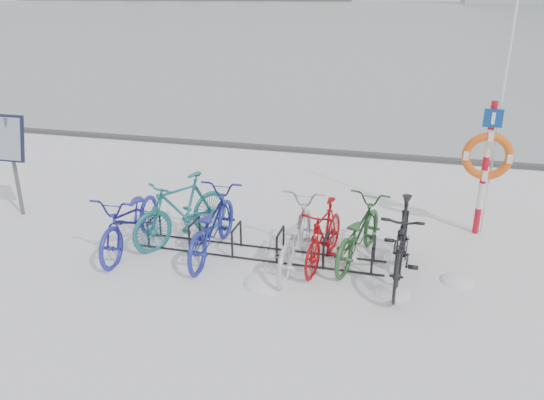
% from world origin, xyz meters
% --- Properties ---
extents(ground, '(900.00, 900.00, 0.00)m').
position_xyz_m(ground, '(0.00, 0.00, 0.00)').
color(ground, white).
rests_on(ground, ground).
extents(ice_sheet, '(400.00, 298.00, 0.02)m').
position_xyz_m(ice_sheet, '(0.00, 155.00, 0.01)').
color(ice_sheet, '#A1AEB6').
rests_on(ice_sheet, ground).
extents(quay_edge, '(400.00, 0.25, 0.10)m').
position_xyz_m(quay_edge, '(0.00, 5.90, 0.05)').
color(quay_edge, '#3F3F42').
rests_on(quay_edge, ground).
extents(bike_rack, '(4.00, 0.48, 0.46)m').
position_xyz_m(bike_rack, '(0.00, 0.00, 0.18)').
color(bike_rack, black).
rests_on(bike_rack, ground).
extents(info_board, '(0.64, 0.25, 1.90)m').
position_xyz_m(info_board, '(-4.75, 0.43, 1.37)').
color(info_board, '#595B5E').
rests_on(info_board, ground).
extents(lifebuoy_station, '(0.80, 0.23, 4.18)m').
position_xyz_m(lifebuoy_station, '(3.43, 1.69, 1.40)').
color(lifebuoy_station, '#B30E1D').
rests_on(lifebuoy_station, ground).
extents(bike_0, '(0.81, 2.06, 1.06)m').
position_xyz_m(bike_0, '(-2.04, -0.29, 0.53)').
color(bike_0, '#26299B').
rests_on(bike_0, ground).
extents(bike_1, '(1.42, 1.96, 1.16)m').
position_xyz_m(bike_1, '(-1.37, 0.20, 0.58)').
color(bike_1, '#1D6A71').
rests_on(bike_1, ground).
extents(bike_2, '(0.74, 2.03, 1.06)m').
position_xyz_m(bike_2, '(-0.73, -0.13, 0.53)').
color(bike_2, navy).
rests_on(bike_2, ground).
extents(bike_3, '(0.73, 2.01, 1.05)m').
position_xyz_m(bike_3, '(0.63, -0.19, 0.52)').
color(bike_3, silver).
rests_on(bike_3, ground).
extents(bike_4, '(0.72, 1.72, 1.00)m').
position_xyz_m(bike_4, '(1.04, 0.01, 0.50)').
color(bike_4, '#96070B').
rests_on(bike_4, ground).
extents(bike_5, '(1.06, 1.97, 0.98)m').
position_xyz_m(bike_5, '(1.53, 0.26, 0.49)').
color(bike_5, '#27562A').
rests_on(bike_5, ground).
extents(bike_6, '(0.66, 2.03, 1.21)m').
position_xyz_m(bike_6, '(2.20, -0.19, 0.60)').
color(bike_6, black).
rests_on(bike_6, ground).
extents(snow_drifts, '(3.23, 2.12, 0.23)m').
position_xyz_m(snow_drifts, '(1.31, -0.47, 0.00)').
color(snow_drifts, white).
rests_on(snow_drifts, ground).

